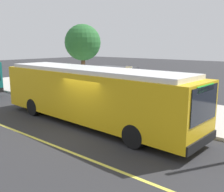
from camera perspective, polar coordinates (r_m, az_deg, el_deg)
ground_plane at (r=12.85m, az=-5.66°, el=-7.55°), size 120.00×120.00×0.00m
sidewalk_curb at (r=17.38m, az=8.65°, el=-2.42°), size 44.00×6.40×0.15m
lane_stripe_center at (r=11.52m, az=-13.63°, el=-10.04°), size 36.00×0.14×0.01m
transit_bus_main at (r=13.61m, az=-4.81°, el=0.56°), size 12.34×3.04×2.95m
bus_shelter at (r=18.24m, az=0.44°, el=4.23°), size 2.90×1.60×2.48m
waiting_bench at (r=18.10m, az=1.32°, el=0.06°), size 1.60×0.48×0.95m
route_sign_post at (r=14.82m, az=3.70°, el=2.77°), size 0.44×0.08×2.80m
street_tree_near_shelter at (r=22.75m, az=-6.41°, el=11.43°), size 3.05×3.05×5.67m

